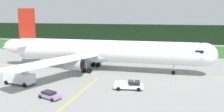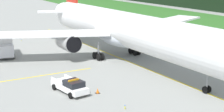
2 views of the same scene
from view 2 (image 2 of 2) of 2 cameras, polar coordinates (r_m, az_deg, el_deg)
The scene contains 8 objects.
ground at distance 57.79m, azimuth -2.21°, elevation -0.90°, with size 320.00×320.00×0.00m, color gray.
taxiway_centerline_main at distance 57.99m, azimuth 2.53°, elevation -0.84°, with size 76.25×0.30×0.01m, color yellow.
airliner at distance 57.40m, azimuth 2.27°, elevation 4.28°, with size 58.19×50.66×16.42m.
ops_pickup_truck at distance 43.01m, azimuth -6.84°, elevation -4.88°, with size 6.05×3.06×1.94m.
catering_truck at distance 63.92m, azimuth -17.17°, elevation 1.57°, with size 6.93×3.40×3.56m.
apron_cone at distance 42.81m, azimuth -2.38°, elevation -5.73°, with size 0.51×0.51×0.64m.
taxiway_edge_light_east at distance 38.04m, azimuth 2.14°, elevation -8.34°, with size 0.12×0.12×0.50m.
taxiway_edge_light_west at distance 77.15m, azimuth -14.61°, elevation 2.52°, with size 0.12×0.12×0.37m.
Camera 2 is at (50.08, -24.91, 14.51)m, focal length 55.74 mm.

